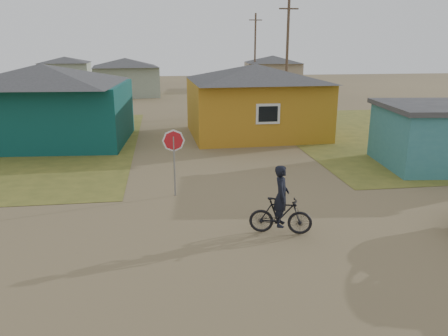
# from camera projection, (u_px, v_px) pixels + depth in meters

# --- Properties ---
(ground) EXTENTS (120.00, 120.00, 0.00)m
(ground) POSITION_uv_depth(u_px,v_px,m) (271.00, 249.00, 10.97)
(ground) COLOR olive
(house_teal) EXTENTS (8.93, 7.08, 4.00)m
(house_teal) POSITION_uv_depth(u_px,v_px,m) (45.00, 103.00, 22.12)
(house_teal) COLOR #0A3C3A
(house_teal) RESTS_ON ground
(house_yellow) EXTENTS (7.72, 6.76, 3.90)m
(house_yellow) POSITION_uv_depth(u_px,v_px,m) (255.00, 99.00, 24.07)
(house_yellow) COLOR #BB7F1C
(house_yellow) RESTS_ON ground
(house_pale_west) EXTENTS (7.04, 6.15, 3.60)m
(house_pale_west) POSITION_uv_depth(u_px,v_px,m) (126.00, 76.00, 42.02)
(house_pale_west) COLOR gray
(house_pale_west) RESTS_ON ground
(house_beige_east) EXTENTS (6.95, 6.05, 3.60)m
(house_beige_east) POSITION_uv_depth(u_px,v_px,m) (272.00, 71.00, 49.86)
(house_beige_east) COLOR gray
(house_beige_east) RESTS_ON ground
(house_pale_north) EXTENTS (6.28, 5.81, 3.40)m
(house_pale_north) POSITION_uv_depth(u_px,v_px,m) (66.00, 71.00, 52.40)
(house_pale_north) COLOR gray
(house_pale_north) RESTS_ON ground
(utility_pole_near) EXTENTS (1.40, 0.20, 8.00)m
(utility_pole_near) POSITION_uv_depth(u_px,v_px,m) (287.00, 55.00, 31.63)
(utility_pole_near) COLOR brown
(utility_pole_near) RESTS_ON ground
(utility_pole_far) EXTENTS (1.40, 0.20, 8.00)m
(utility_pole_far) POSITION_uv_depth(u_px,v_px,m) (255.00, 51.00, 46.99)
(utility_pole_far) COLOR brown
(utility_pole_far) RESTS_ON ground
(stop_sign) EXTENTS (0.71, 0.32, 2.28)m
(stop_sign) POSITION_uv_depth(u_px,v_px,m) (174.00, 147.00, 14.34)
(stop_sign) COLOR gray
(stop_sign) RESTS_ON ground
(cyclist) EXTENTS (1.76, 0.92, 1.92)m
(cyclist) POSITION_uv_depth(u_px,v_px,m) (281.00, 209.00, 11.70)
(cyclist) COLOR black
(cyclist) RESTS_ON ground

